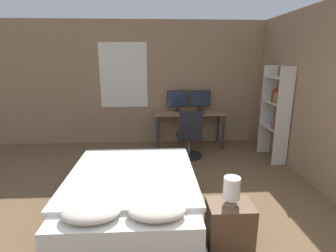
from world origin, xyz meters
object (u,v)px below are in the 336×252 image
Objects in this scene: keyboard at (191,114)px; computer_mouse at (204,113)px; desk at (189,117)px; office_chair at (189,139)px; bedside_lamp at (232,189)px; bed at (132,196)px; monitor_left at (177,100)px; bookshelf at (277,109)px; nightstand at (229,225)px; monitor_right at (200,99)px.

keyboard is 5.29× the size of computer_mouse.
desk is 0.76m from office_chair.
bedside_lamp is 3.08m from computer_mouse.
bedside_lamp is at bearing -30.90° from bed.
monitor_left is at bearing 125.62° from keyboard.
bookshelf is at bearing 57.20° from bedside_lamp.
desk is (1.06, 2.61, 0.40)m from bed.
bookshelf reaches higher than bedside_lamp.
bed is 4.21× the size of nightstand.
bedside_lamp is 0.63× the size of monitor_left.
bookshelf is at bearing 34.01° from bed.
bedside_lamp is 0.30× the size of office_chair.
office_chair is at bearing -124.48° from computer_mouse.
monitor_left is 1.10m from office_chair.
computer_mouse reaches higher than bedside_lamp.
bedside_lamp reaches higher than desk.
computer_mouse is at bearing 61.36° from bed.
bookshelf reaches higher than keyboard.
monitor_left is at bearing 100.53° from office_chair.
bed is 3.00m from monitor_left.
monitor_right is at bearing 93.56° from computer_mouse.
computer_mouse is (0.29, 3.06, 0.54)m from nightstand.
monitor_left is (-0.24, 3.41, 0.36)m from bedside_lamp.
bookshelf is (1.52, 2.35, 0.75)m from nightstand.
office_chair is 0.54× the size of bookshelf.
bed is at bearing -116.89° from office_chair.
office_chair is at bearing 173.63° from bookshelf.
nightstand is 6.96× the size of computer_mouse.
nightstand is 1.68× the size of bedside_lamp.
desk is 3.28× the size of monitor_right.
computer_mouse is at bearing 84.67° from nightstand.
monitor_left is 0.51m from monitor_right.
desk is 0.85× the size of bookshelf.
bedside_lamp is at bearing -95.33° from computer_mouse.
bedside_lamp reaches higher than bed.
desk is at bearing 149.62° from bookshelf.
monitor_right is at bearing 54.38° from keyboard.
keyboard is at bearing -125.62° from monitor_right.
bookshelf is (1.51, -0.88, 0.33)m from desk.
monitor_left is at bearing 146.23° from computer_mouse.
nightstand is at bearing -90.19° from desk.
bed is at bearing -145.99° from bookshelf.
computer_mouse reaches higher than keyboard.
desk is at bearing -35.16° from monitor_left.
computer_mouse reaches higher than desk.
keyboard is at bearing 80.48° from office_chair.
bed is at bearing -115.13° from monitor_right.
bookshelf reaches higher than office_chair.
monitor_left reaches higher than desk.
bedside_lamp is 3.44m from monitor_left.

